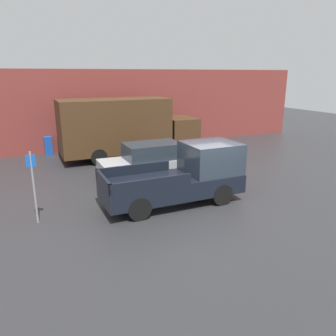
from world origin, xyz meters
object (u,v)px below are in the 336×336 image
(car, at_px, (151,160))
(newspaper_box, at_px, (48,146))
(pickup_truck, at_px, (185,176))
(delivery_truck, at_px, (124,127))
(parking_sign, at_px, (34,184))

(car, relative_size, newspaper_box, 4.22)
(pickup_truck, bearing_deg, delivery_truck, 90.05)
(pickup_truck, height_order, newspaper_box, pickup_truck)
(parking_sign, bearing_deg, newspaper_box, 82.88)
(car, height_order, delivery_truck, delivery_truck)
(delivery_truck, distance_m, newspaper_box, 5.02)
(parking_sign, relative_size, newspaper_box, 2.17)
(pickup_truck, xyz_separation_m, newspaper_box, (-4.19, 10.36, -0.48))
(pickup_truck, distance_m, newspaper_box, 11.18)
(car, distance_m, parking_sign, 6.31)
(pickup_truck, bearing_deg, parking_sign, 176.77)
(pickup_truck, height_order, parking_sign, parking_sign)
(car, xyz_separation_m, delivery_truck, (0.05, 4.35, 1.01))
(newspaper_box, bearing_deg, pickup_truck, -67.98)
(newspaper_box, bearing_deg, delivery_truck, -30.56)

